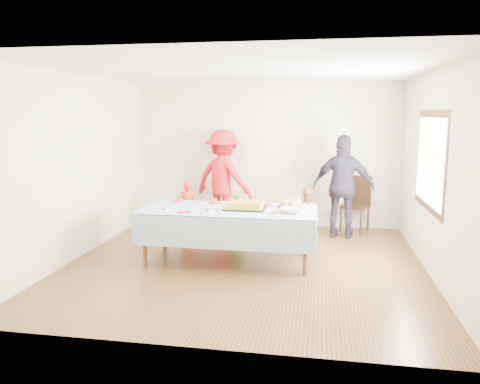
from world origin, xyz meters
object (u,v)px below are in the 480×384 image
object	(u,v)px
party_table	(229,212)
birthday_cake	(245,206)
dining_chair	(357,200)
adult_left	(223,179)

from	to	relation	value
party_table	birthday_cake	size ratio (longest dim) A/B	4.35
party_table	dining_chair	xyz separation A→B (m)	(1.96, 2.20, -0.16)
birthday_cake	adult_left	bearing A→B (deg)	109.98
party_table	adult_left	xyz separation A→B (m)	(-0.51, 2.09, 0.19)
party_table	adult_left	bearing A→B (deg)	103.80
party_table	dining_chair	world-z (taller)	dining_chair
birthday_cake	party_table	bearing A→B (deg)	-174.88
birthday_cake	adult_left	xyz separation A→B (m)	(-0.75, 2.07, 0.09)
dining_chair	adult_left	world-z (taller)	adult_left
dining_chair	adult_left	size ratio (longest dim) A/B	0.55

